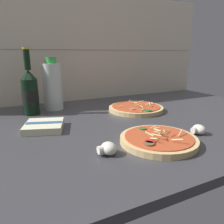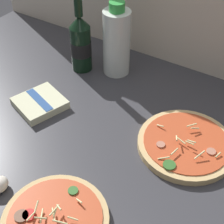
% 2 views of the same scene
% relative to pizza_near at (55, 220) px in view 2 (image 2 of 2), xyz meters
% --- Properties ---
extents(counter_slab, '(1.60, 0.90, 0.03)m').
position_rel_pizza_near_xyz_m(counter_slab, '(-0.01, 0.24, -0.02)').
color(counter_slab, '#38383D').
rests_on(counter_slab, ground).
extents(pizza_near, '(0.23, 0.23, 0.05)m').
position_rel_pizza_near_xyz_m(pizza_near, '(0.00, 0.00, 0.00)').
color(pizza_near, tan).
rests_on(pizza_near, counter_slab).
extents(pizza_far, '(0.25, 0.25, 0.05)m').
position_rel_pizza_near_xyz_m(pizza_far, '(0.14, 0.35, 0.00)').
color(pizza_far, tan).
rests_on(pizza_far, counter_slab).
extents(beer_bottle, '(0.07, 0.07, 0.28)m').
position_rel_pizza_near_xyz_m(beer_bottle, '(-0.29, 0.50, 0.09)').
color(beer_bottle, black).
rests_on(beer_bottle, counter_slab).
extents(oil_bottle, '(0.09, 0.09, 0.24)m').
position_rel_pizza_near_xyz_m(oil_bottle, '(-0.19, 0.55, 0.10)').
color(oil_bottle, silver).
rests_on(oil_bottle, counter_slab).
extents(dish_towel, '(0.16, 0.16, 0.03)m').
position_rel_pizza_near_xyz_m(dish_towel, '(-0.28, 0.27, 0.00)').
color(dish_towel, beige).
rests_on(dish_towel, counter_slab).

